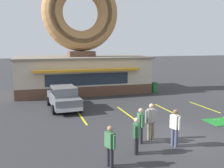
{
  "coord_description": "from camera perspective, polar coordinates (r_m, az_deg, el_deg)",
  "views": [
    {
      "loc": [
        -6.82,
        -10.79,
        4.51
      ],
      "look_at": [
        -2.01,
        5.0,
        2.0
      ],
      "focal_mm": 42.0,
      "sensor_mm": 36.0,
      "label": 1
    }
  ],
  "objects": [
    {
      "name": "parking_stripe_far_left",
      "position": [
        16.66,
        -6.7,
        -7.11
      ],
      "size": [
        0.12,
        3.6,
        0.01
      ],
      "primitive_type": "cube",
      "color": "yellow",
      "rests_on": "ground"
    },
    {
      "name": "pedestrian_hooded_kid",
      "position": [
        11.01,
        5.31,
        -10.82
      ],
      "size": [
        0.41,
        0.51,
        1.55
      ],
      "color": "#232328",
      "rests_on": "ground"
    },
    {
      "name": "pedestrian_beanie_man",
      "position": [
        9.85,
        -0.44,
        -13.05
      ],
      "size": [
        0.36,
        0.57,
        1.58
      ],
      "color": "#232328",
      "rests_on": "ground"
    },
    {
      "name": "mini_donut_near_left",
      "position": [
        16.87,
        21.48,
        -7.31
      ],
      "size": [
        0.13,
        0.13,
        0.04
      ],
      "primitive_type": "torus",
      "color": "#A5724C",
      "rests_on": "putting_mat"
    },
    {
      "name": "pedestrian_blue_sweater_man",
      "position": [
        12.01,
        13.53,
        -8.91
      ],
      "size": [
        0.34,
        0.57,
        1.68
      ],
      "color": "#474C66",
      "rests_on": "ground"
    },
    {
      "name": "trash_bin",
      "position": [
        24.91,
        9.21,
        -0.73
      ],
      "size": [
        0.57,
        0.57,
        0.97
      ],
      "color": "#1E662D",
      "rests_on": "ground"
    },
    {
      "name": "pedestrian_leather_jacket_man",
      "position": [
        12.17,
        6.24,
        -8.61
      ],
      "size": [
        0.27,
        0.59,
        1.64
      ],
      "color": "#232328",
      "rests_on": "ground"
    },
    {
      "name": "parking_stripe_mid_left",
      "position": [
        18.63,
        11.86,
        -5.54
      ],
      "size": [
        0.12,
        3.6,
        0.01
      ],
      "primitive_type": "cube",
      "color": "yellow",
      "rests_on": "ground"
    },
    {
      "name": "golf_ball",
      "position": [
        16.97,
        22.05,
        -7.24
      ],
      "size": [
        0.04,
        0.04,
        0.04
      ],
      "primitive_type": "sphere",
      "color": "white",
      "rests_on": "putting_mat"
    },
    {
      "name": "parking_stripe_left",
      "position": [
        17.41,
        3.11,
        -6.37
      ],
      "size": [
        0.12,
        3.6,
        0.01
      ],
      "primitive_type": "cube",
      "color": "yellow",
      "rests_on": "ground"
    },
    {
      "name": "parking_stripe_centre",
      "position": [
        20.22,
        19.36,
        -4.73
      ],
      "size": [
        0.12,
        3.6,
        0.01
      ],
      "primitive_type": "cube",
      "color": "yellow",
      "rests_on": "ground"
    },
    {
      "name": "donut_shop_building",
      "position": [
        25.15,
        -6.69,
        6.83
      ],
      "size": [
        12.3,
        6.75,
        10.96
      ],
      "color": "brown",
      "rests_on": "ground"
    },
    {
      "name": "car_grey",
      "position": [
        18.73,
        -10.49,
        -2.7
      ],
      "size": [
        2.17,
        4.65,
        1.6
      ],
      "color": "slate",
      "rests_on": "ground"
    },
    {
      "name": "pedestrian_clipboard_woman",
      "position": [
        12.64,
        8.51,
        -7.66
      ],
      "size": [
        0.59,
        0.27,
        1.76
      ],
      "color": "#7F7056",
      "rests_on": "ground"
    },
    {
      "name": "ground_plane",
      "position": [
        13.54,
        14.74,
        -11.1
      ],
      "size": [
        160.0,
        160.0,
        0.0
      ],
      "primitive_type": "plane",
      "color": "#2D2D30"
    }
  ]
}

